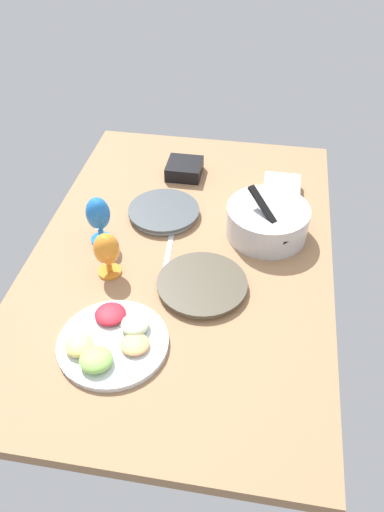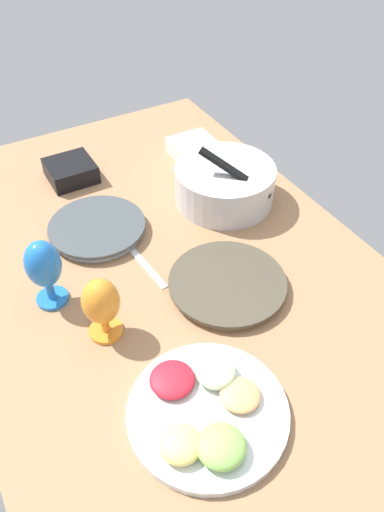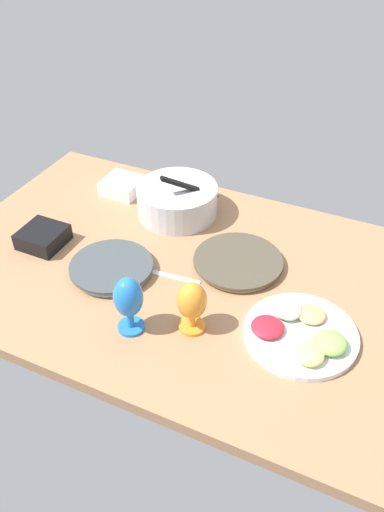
% 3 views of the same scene
% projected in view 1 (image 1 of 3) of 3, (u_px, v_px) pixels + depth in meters
% --- Properties ---
extents(ground_plane, '(1.60, 1.04, 0.04)m').
position_uv_depth(ground_plane, '(182.00, 256.00, 1.80)').
color(ground_plane, '#99704C').
extents(dinner_plate_left, '(0.27, 0.27, 0.03)m').
position_uv_depth(dinner_plate_left, '(164.00, 212.00, 1.93)').
color(dinner_plate_left, silver).
rests_on(dinner_plate_left, ground_plane).
extents(dinner_plate_right, '(0.29, 0.29, 0.03)m').
position_uv_depth(dinner_plate_right, '(202.00, 285.00, 1.65)').
color(dinner_plate_right, beige).
rests_on(dinner_plate_right, ground_plane).
extents(mixing_bowl, '(0.30, 0.30, 0.19)m').
position_uv_depth(mixing_bowl, '(267.00, 220.00, 1.82)').
color(mixing_bowl, silver).
rests_on(mixing_bowl, ground_plane).
extents(fruit_platter, '(0.32, 0.32, 0.06)m').
position_uv_depth(fruit_platter, '(112.00, 341.00, 1.47)').
color(fruit_platter, silver).
rests_on(fruit_platter, ground_plane).
extents(hurricane_glass_blue, '(0.08, 0.08, 0.18)m').
position_uv_depth(hurricane_glass_blue, '(98.00, 216.00, 1.76)').
color(hurricane_glass_blue, blue).
rests_on(hurricane_glass_blue, ground_plane).
extents(hurricane_glass_orange, '(0.08, 0.08, 0.16)m').
position_uv_depth(hurricane_glass_orange, '(107.00, 251.00, 1.64)').
color(hurricane_glass_orange, orange).
rests_on(hurricane_glass_orange, ground_plane).
extents(square_bowl_white, '(0.14, 0.14, 0.05)m').
position_uv_depth(square_bowl_white, '(282.00, 187.00, 2.03)').
color(square_bowl_white, white).
rests_on(square_bowl_white, ground_plane).
extents(square_bowl_black, '(0.14, 0.14, 0.06)m').
position_uv_depth(square_bowl_black, '(184.00, 168.00, 2.13)').
color(square_bowl_black, black).
rests_on(square_bowl_black, ground_plane).
extents(fork_by_left_plate, '(0.18, 0.03, 0.01)m').
position_uv_depth(fork_by_left_plate, '(169.00, 249.00, 1.79)').
color(fork_by_left_plate, silver).
rests_on(fork_by_left_plate, ground_plane).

